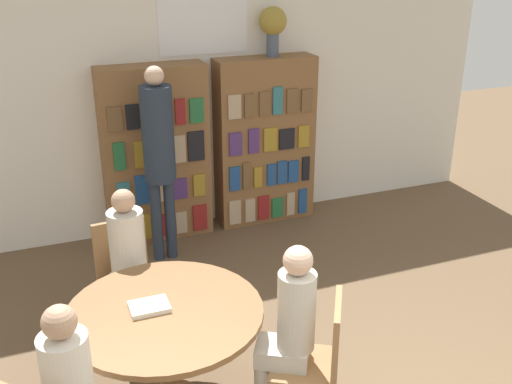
{
  "coord_description": "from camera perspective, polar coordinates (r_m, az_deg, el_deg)",
  "views": [
    {
      "loc": [
        -1.68,
        -1.75,
        2.82
      ],
      "look_at": [
        -0.15,
        2.2,
        1.05
      ],
      "focal_mm": 42.0,
      "sensor_mm": 36.0,
      "label": 1
    }
  ],
  "objects": [
    {
      "name": "flower_vase",
      "position": [
        6.1,
        1.61,
        15.68
      ],
      "size": [
        0.28,
        0.28,
        0.49
      ],
      "color": "#475166",
      "rests_on": "bookshelf_right"
    },
    {
      "name": "chair_far_side",
      "position": [
        3.77,
        5.9,
        -15.39
      ],
      "size": [
        0.55,
        0.55,
        0.9
      ],
      "rotation": [
        0.0,
        0.0,
        1.04
      ],
      "color": "olive",
      "rests_on": "ground_plane"
    },
    {
      "name": "bookshelf_right",
      "position": [
        6.33,
        0.84,
        4.82
      ],
      "size": [
        1.04,
        0.34,
        1.76
      ],
      "color": "brown",
      "rests_on": "ground_plane"
    },
    {
      "name": "librarian_standing",
      "position": [
        5.45,
        -9.25,
        4.34
      ],
      "size": [
        0.29,
        0.56,
        1.85
      ],
      "color": "#232D3D",
      "rests_on": "ground_plane"
    },
    {
      "name": "seated_reader_left",
      "position": [
        4.43,
        -11.89,
        -6.43
      ],
      "size": [
        0.29,
        0.38,
        1.24
      ],
      "rotation": [
        0.0,
        0.0,
        -3.04
      ],
      "color": "beige",
      "rests_on": "ground_plane"
    },
    {
      "name": "chair_left_side",
      "position": [
        4.68,
        -12.31,
        -7.53
      ],
      "size": [
        0.44,
        0.44,
        0.9
      ],
      "rotation": [
        0.0,
        0.0,
        -3.04
      ],
      "color": "olive",
      "rests_on": "ground_plane"
    },
    {
      "name": "bookshelf_left",
      "position": [
        6.01,
        -9.49,
        3.53
      ],
      "size": [
        1.04,
        0.34,
        1.76
      ],
      "color": "brown",
      "rests_on": "ground_plane"
    },
    {
      "name": "open_book_on_table",
      "position": [
        3.79,
        -10.13,
        -10.71
      ],
      "size": [
        0.24,
        0.18,
        0.03
      ],
      "color": "silver",
      "rests_on": "reading_table"
    },
    {
      "name": "wall_back",
      "position": [
        6.16,
        -4.91,
        10.29
      ],
      "size": [
        6.4,
        0.07,
        3.0
      ],
      "color": "silver",
      "rests_on": "ground_plane"
    },
    {
      "name": "seated_reader_right",
      "position": [
        3.66,
        3.03,
        -12.84
      ],
      "size": [
        0.39,
        0.36,
        1.25
      ],
      "rotation": [
        0.0,
        0.0,
        1.04
      ],
      "color": "beige",
      "rests_on": "ground_plane"
    },
    {
      "name": "reading_table",
      "position": [
        3.84,
        -8.63,
        -12.54
      ],
      "size": [
        1.22,
        1.22,
        0.74
      ],
      "color": "brown",
      "rests_on": "ground_plane"
    }
  ]
}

